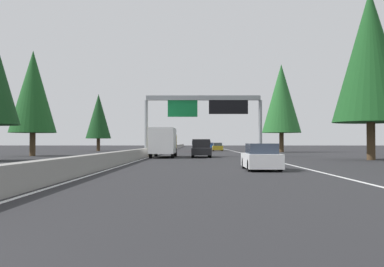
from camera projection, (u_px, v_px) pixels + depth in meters
The scene contains 15 objects.
ground_plane at pixel (161, 153), 64.91m from camera, with size 320.00×320.00×0.00m, color #262628.
median_barrier at pixel (168, 148), 84.92m from camera, with size 180.00×0.56×0.90m, color gray.
shoulder_stripe_right at pixel (235, 152), 74.78m from camera, with size 160.00×0.16×0.01m, color silver.
shoulder_stripe_median at pixel (167, 152), 74.91m from camera, with size 160.00×0.16×0.01m, color silver.
sign_gantry_overhead at pixel (205, 108), 48.73m from camera, with size 0.50×12.68×6.58m.
sedan_mid_right at pixel (261, 158), 25.09m from camera, with size 4.40×1.80×1.47m.
box_truck_mid_center at pixel (164, 142), 46.18m from camera, with size 8.50×2.40×2.95m.
minivan_mid_left at pixel (199, 146), 77.83m from camera, with size 5.00×1.95×1.69m.
sedan_distant_a at pixel (211, 145), 123.95m from camera, with size 4.40×1.80×1.47m.
pickup_distant_b at pixel (201, 148), 47.26m from camera, with size 5.60×2.00×1.86m.
sedan_far_left at pixel (218, 147), 82.16m from camera, with size 4.40×1.80×1.47m.
conifer_right_near at pixel (370, 56), 39.38m from camera, with size 6.56×6.56×14.91m.
conifer_right_mid at pixel (281, 98), 71.38m from camera, with size 6.13×6.13×13.92m.
conifer_left_near at pixel (33, 92), 51.13m from camera, with size 5.26×5.26×11.95m.
conifer_left_mid at pixel (98, 116), 80.30m from camera, with size 4.47×4.47×10.17m.
Camera 1 is at (-4.90, -5.21, 1.53)m, focal length 42.34 mm.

